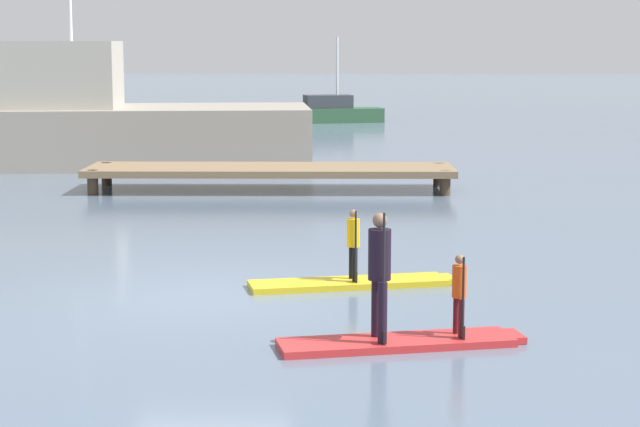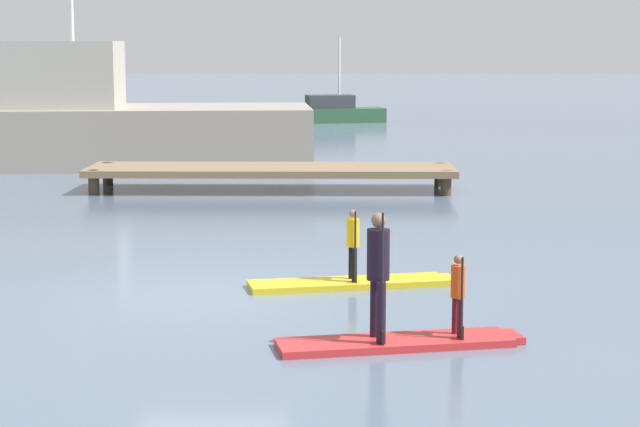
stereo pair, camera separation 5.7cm
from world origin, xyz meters
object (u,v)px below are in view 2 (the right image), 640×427
at_px(paddleboard_far, 400,342).
at_px(paddler_child_front, 458,291).
at_px(paddler_child_solo, 353,241).
at_px(motor_boat_small_navy, 330,112).
at_px(paddleboard_near, 352,283).
at_px(paddler_adult, 378,268).
at_px(fishing_boat_white_large, 72,122).

height_order(paddleboard_far, paddler_child_front, paddler_child_front).
relative_size(paddler_child_solo, motor_boat_small_navy, 0.21).
distance_m(paddleboard_near, paddler_adult, 3.81).
height_order(paddler_child_solo, fishing_boat_white_large, fishing_boat_white_large).
distance_m(paddleboard_near, paddleboard_far, 3.64).
distance_m(paddler_child_solo, paddler_adult, 3.67).
height_order(paddler_adult, motor_boat_small_navy, motor_boat_small_navy).
height_order(paddleboard_near, motor_boat_small_navy, motor_boat_small_navy).
distance_m(paddler_adult, paddler_child_front, 1.13).
distance_m(paddler_child_solo, paddleboard_far, 3.69).
bearing_deg(paddleboard_far, paddler_child_front, 10.92).
xyz_separation_m(paddler_child_front, fishing_boat_white_large, (-9.91, 21.06, 0.67)).
xyz_separation_m(paddler_child_solo, fishing_boat_white_large, (-8.59, 17.62, 0.63)).
distance_m(paddler_child_solo, paddler_child_front, 3.68).
xyz_separation_m(paddler_child_solo, paddler_adult, (0.26, -3.65, 0.30)).
relative_size(paddler_child_solo, fishing_boat_white_large, 0.08).
xyz_separation_m(paddler_child_solo, motor_boat_small_navy, (-0.52, 36.79, -0.23)).
xyz_separation_m(paddler_child_front, motor_boat_small_navy, (-1.83, 40.23, -0.19)).
xyz_separation_m(fishing_boat_white_large, motor_boat_small_navy, (8.08, 19.17, -0.86)).
bearing_deg(paddleboard_far, paddleboard_near, 98.97).
bearing_deg(paddleboard_near, paddler_adult, -85.77).
distance_m(paddler_child_front, motor_boat_small_navy, 40.27).
bearing_deg(fishing_boat_white_large, paddler_child_front, -64.81).
bearing_deg(paddleboard_far, paddler_adult, -167.02).
distance_m(paddler_adult, motor_boat_small_navy, 40.46).
bearing_deg(motor_boat_small_navy, paddleboard_near, -89.21).
bearing_deg(paddleboard_near, paddleboard_far, -81.03).
bearing_deg(paddler_child_solo, paddler_child_front, -69.11).
distance_m(paddleboard_near, motor_boat_small_navy, 36.79).
xyz_separation_m(paddleboard_near, paddler_child_solo, (0.01, -0.01, 0.70)).
bearing_deg(motor_boat_small_navy, paddler_child_solo, -89.20).
xyz_separation_m(paddleboard_near, paddler_child_front, (1.32, -3.45, 0.65)).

